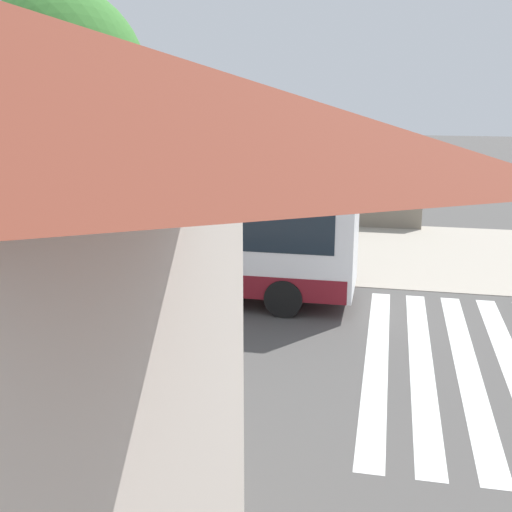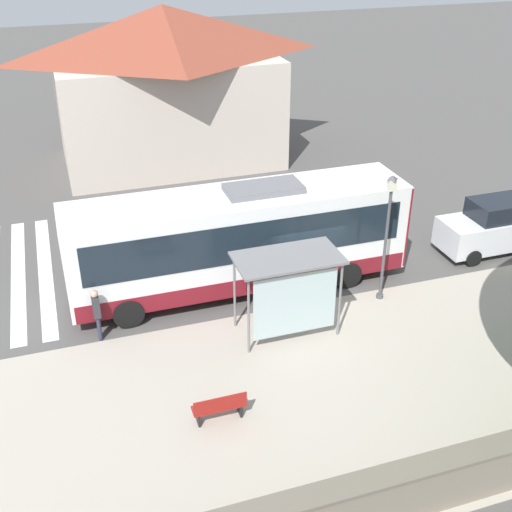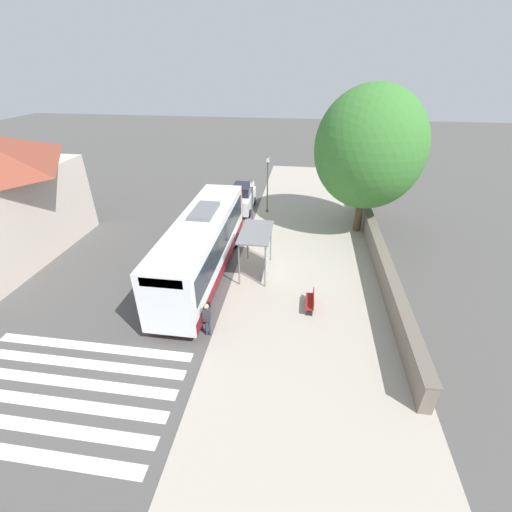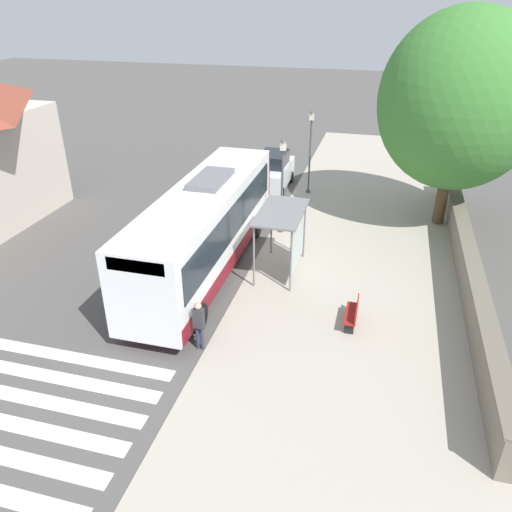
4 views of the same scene
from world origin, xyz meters
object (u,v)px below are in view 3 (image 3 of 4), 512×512
Objects in this scene: bus_shelter at (259,239)px; pedestrian at (207,317)px; street_lamp_near at (268,180)px; street_lamp_far at (252,206)px; bus at (203,245)px; parked_car_behind_bus at (242,198)px; shade_tree at (369,149)px; bench at (311,301)px.

bus_shelter is 1.82× the size of pedestrian.
street_lamp_near reaches higher than street_lamp_far.
bus is at bearing 11.06° from bus_shelter.
bus_shelter is 3.86m from street_lamp_far.
bus_shelter reaches higher than pedestrian.
bus is 10.28m from street_lamp_near.
street_lamp_far reaches higher than pedestrian.
shade_tree is at bearing 163.48° from parked_car_behind_bus.
street_lamp_far is 0.46× the size of shade_tree.
street_lamp_near is at bearing -93.88° from pedestrian.
street_lamp_far is at bearing -59.49° from bench.
parked_car_behind_bus is at bearing -4.69° from street_lamp_near.
street_lamp_near reaches higher than pedestrian.
shade_tree is at bearing -133.50° from bus_shelter.
street_lamp_far is (-2.20, -4.33, 0.73)m from bus.
parked_car_behind_bus is at bearing -73.10° from street_lamp_far.
bus is at bearing 37.70° from shade_tree.
street_lamp_near is 2.75m from parked_car_behind_bus.
bus is 2.49× the size of street_lamp_near.
street_lamp_near reaches higher than parked_car_behind_bus.
street_lamp_near is at bearing -73.68° from bench.
bus reaches higher than bench.
street_lamp_far is (-0.64, -9.36, 1.62)m from pedestrian.
bus_shelter is at bearing 93.41° from street_lamp_near.
bus_shelter reaches higher than parked_car_behind_bus.
street_lamp_far is (4.00, -6.78, 2.20)m from bench.
bus is 8.17× the size of bench.
bus_shelter is 5.97m from pedestrian.
bench is 0.33× the size of parked_car_behind_bus.
shade_tree is at bearing -122.79° from pedestrian.
shade_tree reaches higher than bus_shelter.
pedestrian is at bearing 107.22° from bus.
pedestrian is 15.17m from parked_car_behind_bus.
bus_shelter is 0.69× the size of street_lamp_near.
parked_car_behind_bus is at bearing -85.80° from pedestrian.
bus_shelter is at bearing -105.54° from pedestrian.
bus is 2.69× the size of parked_car_behind_bus.
bus is 3.20m from bus_shelter.
street_lamp_near reaches higher than bus_shelter.
shade_tree is at bearing -108.87° from bench.
parked_car_behind_bus reaches higher than pedestrian.
street_lamp_near reaches higher than bench.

